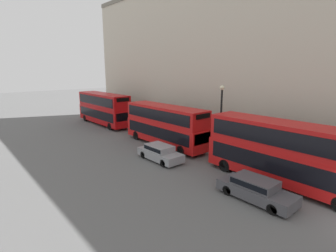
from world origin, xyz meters
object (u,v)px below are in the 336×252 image
(car_dark_sedan, at_px, (256,188))
(pedestrian, at_px, (156,128))
(bus_leading, at_px, (284,151))
(bus_third_in_queue, at_px, (103,108))
(bus_second_in_queue, at_px, (165,124))
(car_hatchback, at_px, (160,152))

(car_dark_sedan, xyz_separation_m, pedestrian, (5.61, 17.24, 0.02))
(bus_leading, bearing_deg, car_dark_sedan, -179.65)
(bus_leading, height_order, car_dark_sedan, bus_leading)
(bus_third_in_queue, bearing_deg, pedestrian, -76.91)
(bus_leading, relative_size, bus_third_in_queue, 1.01)
(bus_second_in_queue, xyz_separation_m, bus_third_in_queue, (0.00, 13.96, 0.15))
(bus_third_in_queue, relative_size, pedestrian, 6.78)
(bus_leading, height_order, bus_second_in_queue, bus_leading)
(bus_leading, height_order, pedestrian, bus_leading)
(car_hatchback, bearing_deg, bus_second_in_queue, 44.70)
(bus_third_in_queue, distance_m, pedestrian, 9.93)
(bus_third_in_queue, height_order, car_hatchback, bus_third_in_queue)
(bus_third_in_queue, height_order, pedestrian, bus_third_in_queue)
(pedestrian, bearing_deg, bus_second_in_queue, -116.52)
(bus_second_in_queue, xyz_separation_m, car_hatchback, (-3.40, -3.36, -1.59))
(bus_third_in_queue, xyz_separation_m, car_hatchback, (-3.40, -17.32, -1.74))
(bus_second_in_queue, relative_size, pedestrian, 6.47)
(car_dark_sedan, height_order, pedestrian, pedestrian)
(car_dark_sedan, bearing_deg, bus_third_in_queue, 82.76)
(bus_leading, xyz_separation_m, car_hatchback, (-3.40, 9.42, -1.70))
(bus_second_in_queue, bearing_deg, bus_third_in_queue, 90.00)
(bus_leading, xyz_separation_m, bus_second_in_queue, (0.00, 12.78, -0.12))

